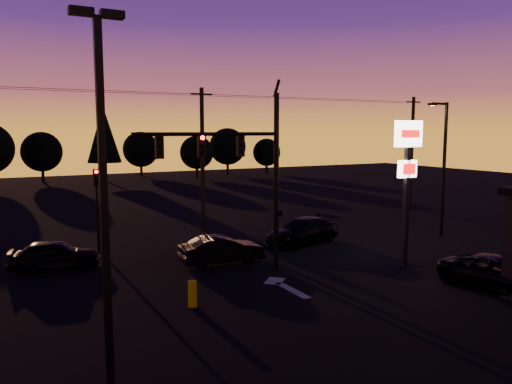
% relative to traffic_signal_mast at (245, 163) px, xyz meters
% --- Properties ---
extents(ground, '(120.00, 120.00, 0.00)m').
position_rel_traffic_signal_mast_xyz_m(ground, '(0.10, -3.99, -4.94)').
color(ground, black).
rests_on(ground, ground).
extents(lane_arrow, '(1.20, 3.10, 0.01)m').
position_rel_traffic_signal_mast_xyz_m(lane_arrow, '(0.60, -2.33, -4.93)').
color(lane_arrow, beige).
rests_on(lane_arrow, ground).
extents(traffic_signal_mast, '(6.79, 0.52, 8.58)m').
position_rel_traffic_signal_mast_xyz_m(traffic_signal_mast, '(0.00, 0.00, 0.00)').
color(traffic_signal_mast, black).
rests_on(traffic_signal_mast, ground).
extents(secondary_signal, '(0.30, 0.31, 4.35)m').
position_rel_traffic_signal_mast_xyz_m(secondary_signal, '(-4.90, 7.49, -2.07)').
color(secondary_signal, black).
rests_on(secondary_signal, ground).
extents(parking_lot_light, '(1.25, 0.30, 9.14)m').
position_rel_traffic_signal_mast_xyz_m(parking_lot_light, '(-7.40, -6.99, 0.33)').
color(parking_lot_light, black).
rests_on(parking_lot_light, ground).
extents(pylon_sign, '(1.50, 0.28, 6.80)m').
position_rel_traffic_signal_mast_xyz_m(pylon_sign, '(7.10, -2.49, -0.02)').
color(pylon_sign, black).
rests_on(pylon_sign, ground).
extents(streetlight, '(1.55, 0.35, 8.00)m').
position_rel_traffic_signal_mast_xyz_m(streetlight, '(14.01, 1.51, -0.52)').
color(streetlight, black).
rests_on(streetlight, ground).
extents(utility_pole_1, '(1.40, 0.26, 9.00)m').
position_rel_traffic_signal_mast_xyz_m(utility_pole_1, '(2.10, 10.01, -0.34)').
color(utility_pole_1, black).
rests_on(utility_pole_1, ground).
extents(utility_pole_2, '(1.40, 0.26, 9.00)m').
position_rel_traffic_signal_mast_xyz_m(utility_pole_2, '(20.10, 10.01, -0.34)').
color(utility_pole_2, black).
rests_on(utility_pole_2, ground).
extents(power_wires, '(36.00, 1.22, 0.07)m').
position_rel_traffic_signal_mast_xyz_m(power_wires, '(2.10, 10.01, 3.63)').
color(power_wires, black).
rests_on(power_wires, ground).
extents(bollard, '(0.32, 0.32, 0.96)m').
position_rel_traffic_signal_mast_xyz_m(bollard, '(-3.60, -2.87, -4.46)').
color(bollard, '#D8C100').
rests_on(bollard, ground).
extents(tree_3, '(4.95, 4.95, 6.22)m').
position_rel_traffic_signal_mast_xyz_m(tree_3, '(-3.90, 48.01, -1.19)').
color(tree_3, black).
rests_on(tree_3, ground).
extents(tree_4, '(4.18, 4.18, 9.50)m').
position_rel_traffic_signal_mast_xyz_m(tree_4, '(3.10, 45.01, 0.99)').
color(tree_4, black).
rests_on(tree_4, ground).
extents(tree_5, '(4.95, 4.95, 6.22)m').
position_rel_traffic_signal_mast_xyz_m(tree_5, '(9.10, 50.01, -1.19)').
color(tree_5, black).
rests_on(tree_5, ground).
extents(tree_6, '(4.54, 4.54, 5.71)m').
position_rel_traffic_signal_mast_xyz_m(tree_6, '(15.10, 44.01, -1.50)').
color(tree_6, black).
rests_on(tree_6, ground).
extents(tree_7, '(5.36, 5.36, 6.74)m').
position_rel_traffic_signal_mast_xyz_m(tree_7, '(21.10, 47.01, -0.88)').
color(tree_7, black).
rests_on(tree_7, ground).
extents(tree_8, '(4.12, 4.12, 5.19)m').
position_rel_traffic_signal_mast_xyz_m(tree_8, '(27.10, 46.01, -1.82)').
color(tree_8, black).
rests_on(tree_8, ground).
extents(car_left, '(4.27, 2.44, 1.37)m').
position_rel_traffic_signal_mast_xyz_m(car_left, '(-7.36, 4.80, -4.25)').
color(car_left, black).
rests_on(car_left, ground).
extents(car_mid, '(4.15, 1.72, 1.33)m').
position_rel_traffic_signal_mast_xyz_m(car_mid, '(-0.19, 2.07, -4.27)').
color(car_mid, black).
rests_on(car_mid, ground).
extents(car_right, '(5.20, 3.04, 1.41)m').
position_rel_traffic_signal_mast_xyz_m(car_right, '(5.59, 3.85, -4.23)').
color(car_right, black).
rests_on(car_right, ground).
extents(suv_parked, '(2.85, 5.01, 1.32)m').
position_rel_traffic_signal_mast_xyz_m(suv_parked, '(7.97, -6.88, -4.28)').
color(suv_parked, black).
rests_on(suv_parked, ground).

